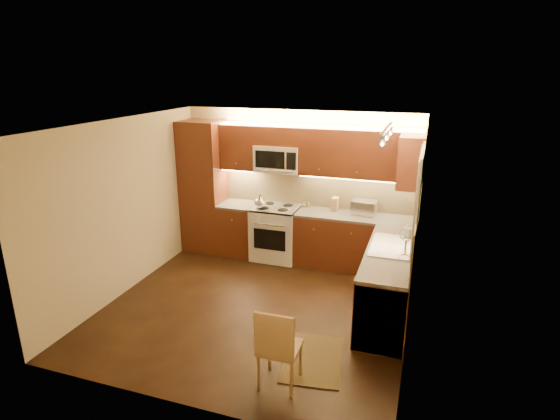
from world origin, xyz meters
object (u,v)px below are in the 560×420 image
(knife_block, at_px, (335,204))
(microwave, at_px, (278,158))
(soap_bottle, at_px, (408,230))
(kettle, at_px, (260,201))
(dining_chair, at_px, (280,345))
(stove, at_px, (276,232))
(sink, at_px, (392,241))
(toaster_oven, at_px, (364,207))

(knife_block, bearing_deg, microwave, -175.19)
(knife_block, height_order, soap_bottle, knife_block)
(kettle, relative_size, dining_chair, 0.27)
(stove, distance_m, dining_chair, 3.27)
(knife_block, bearing_deg, soap_bottle, -33.11)
(stove, relative_size, microwave, 1.21)
(stove, height_order, sink, sink)
(sink, height_order, knife_block, knife_block)
(sink, bearing_deg, toaster_oven, 113.36)
(dining_chair, bearing_deg, toaster_oven, 82.83)
(soap_bottle, distance_m, dining_chair, 2.70)
(knife_block, xyz_separation_m, dining_chair, (0.13, -3.26, -0.55))
(stove, height_order, kettle, kettle)
(stove, relative_size, kettle, 3.78)
(sink, distance_m, knife_block, 1.67)
(stove, distance_m, microwave, 1.27)
(sink, height_order, kettle, kettle)
(microwave, bearing_deg, soap_bottle, -20.01)
(knife_block, height_order, dining_chair, knife_block)
(stove, height_order, soap_bottle, soap_bottle)
(sink, distance_m, toaster_oven, 1.37)
(microwave, bearing_deg, knife_block, 2.98)
(kettle, height_order, dining_chair, kettle)
(microwave, distance_m, dining_chair, 3.62)
(microwave, distance_m, toaster_oven, 1.62)
(stove, distance_m, soap_bottle, 2.33)
(stove, bearing_deg, dining_chair, -70.31)
(stove, bearing_deg, toaster_oven, 5.12)
(sink, relative_size, soap_bottle, 4.87)
(microwave, height_order, kettle, microwave)
(microwave, height_order, toaster_oven, microwave)
(soap_bottle, height_order, dining_chair, soap_bottle)
(kettle, distance_m, toaster_oven, 1.70)
(microwave, xyz_separation_m, dining_chair, (1.10, -3.21, -1.26))
(dining_chair, bearing_deg, knife_block, 91.49)
(kettle, bearing_deg, microwave, 45.28)
(sink, xyz_separation_m, dining_chair, (-0.90, -1.95, -0.52))
(soap_bottle, relative_size, dining_chair, 0.19)
(knife_block, xyz_separation_m, soap_bottle, (1.21, -0.84, -0.02))
(stove, bearing_deg, knife_block, 10.83)
(toaster_oven, xyz_separation_m, soap_bottle, (0.72, -0.79, -0.03))
(microwave, relative_size, kettle, 3.12)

